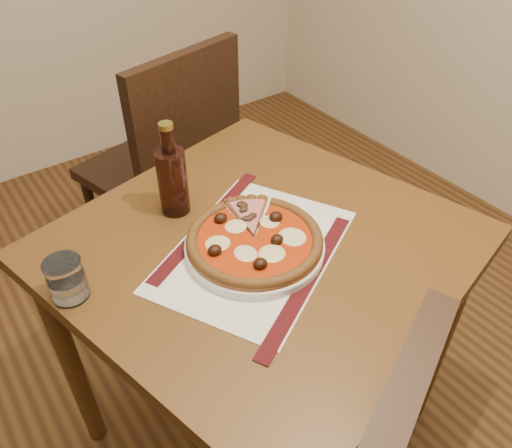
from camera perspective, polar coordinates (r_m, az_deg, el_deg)
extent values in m
cube|color=brown|center=(1.09, 0.62, -2.57)|extent=(0.97, 0.97, 0.04)
cylinder|color=brown|center=(1.48, 20.38, -12.23)|extent=(0.05, 0.05, 0.71)
cylinder|color=brown|center=(1.43, -20.35, -14.73)|extent=(0.05, 0.05, 0.71)
cylinder|color=brown|center=(1.71, -0.93, -0.91)|extent=(0.05, 0.05, 0.71)
cube|color=black|center=(1.89, -11.31, 6.13)|extent=(0.54, 0.54, 0.04)
cylinder|color=black|center=(2.24, -10.12, 4.79)|extent=(0.04, 0.04, 0.43)
cylinder|color=black|center=(2.07, -17.84, 0.09)|extent=(0.04, 0.04, 0.43)
cylinder|color=black|center=(2.01, -2.90, 0.96)|extent=(0.04, 0.04, 0.43)
cylinder|color=black|center=(1.82, -10.92, -4.73)|extent=(0.04, 0.04, 0.43)
cube|color=black|center=(1.63, -7.73, 11.19)|extent=(0.44, 0.15, 0.46)
cube|color=silver|center=(1.05, -0.16, -2.97)|extent=(0.53, 0.47, 0.00)
cylinder|color=white|center=(1.05, -0.16, -2.57)|extent=(0.29, 0.29, 0.02)
cylinder|color=brown|center=(1.04, -0.17, -1.95)|extent=(0.28, 0.28, 0.01)
torus|color=brown|center=(1.03, -0.17, -1.70)|extent=(0.28, 0.28, 0.02)
cylinder|color=#A92808|center=(1.03, -0.17, -1.66)|extent=(0.24, 0.24, 0.00)
ellipsoid|color=beige|center=(1.06, -2.14, -0.25)|extent=(0.05, 0.04, 0.01)
ellipsoid|color=beige|center=(1.02, -4.56, -2.13)|extent=(0.05, 0.04, 0.01)
ellipsoid|color=beige|center=(0.99, -1.18, -3.23)|extent=(0.05, 0.04, 0.01)
ellipsoid|color=beige|center=(0.98, 2.57, -3.93)|extent=(0.05, 0.04, 0.01)
ellipsoid|color=beige|center=(1.03, 2.61, -1.39)|extent=(0.05, 0.04, 0.01)
ellipsoid|color=beige|center=(1.08, 2.04, 0.89)|extent=(0.05, 0.04, 0.01)
ellipsoid|color=black|center=(1.05, -2.73, 0.37)|extent=(0.03, 0.02, 0.02)
ellipsoid|color=black|center=(0.99, -4.70, -2.60)|extent=(0.03, 0.02, 0.02)
ellipsoid|color=black|center=(0.98, 0.30, -3.19)|extent=(0.03, 0.02, 0.02)
ellipsoid|color=black|center=(1.01, 4.80, -1.75)|extent=(0.03, 0.02, 0.02)
ellipsoid|color=black|center=(1.06, 1.76, 0.75)|extent=(0.03, 0.02, 0.02)
ellipsoid|color=#341D13|center=(1.08, 0.00, 0.73)|extent=(0.02, 0.01, 0.01)
ellipsoid|color=#341D13|center=(1.11, -0.16, 2.02)|extent=(0.02, 0.01, 0.01)
ellipsoid|color=#341D13|center=(1.08, -0.40, 0.73)|extent=(0.02, 0.01, 0.01)
ellipsoid|color=#341D13|center=(1.11, -0.86, 2.00)|extent=(0.02, 0.01, 0.01)
ellipsoid|color=#341D13|center=(1.08, -0.80, 0.70)|extent=(0.02, 0.01, 0.01)
ellipsoid|color=#341D13|center=(1.11, -1.56, 1.91)|extent=(0.02, 0.01, 0.01)
ellipsoid|color=#341D13|center=(1.07, -1.19, 0.63)|extent=(0.02, 0.01, 0.01)
cylinder|color=white|center=(1.00, -20.85, -5.93)|extent=(0.08, 0.08, 0.09)
cylinder|color=black|center=(1.13, -9.49, 4.74)|extent=(0.07, 0.07, 0.16)
cylinder|color=black|center=(1.08, -10.06, 9.18)|extent=(0.03, 0.03, 0.07)
cylinder|color=olive|center=(1.06, -10.29, 10.98)|extent=(0.03, 0.03, 0.01)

